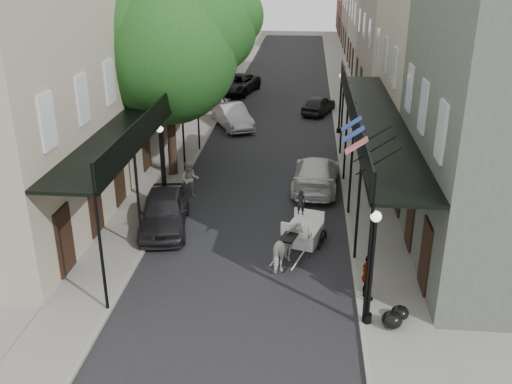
% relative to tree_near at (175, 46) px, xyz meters
% --- Properties ---
extents(ground, '(140.00, 140.00, 0.00)m').
position_rel_tree_near_xyz_m(ground, '(4.20, -10.18, -6.49)').
color(ground, gray).
rests_on(ground, ground).
extents(road, '(8.00, 90.00, 0.01)m').
position_rel_tree_near_xyz_m(road, '(4.20, 9.82, -6.48)').
color(road, black).
rests_on(road, ground).
extents(sidewalk_left, '(2.20, 90.00, 0.12)m').
position_rel_tree_near_xyz_m(sidewalk_left, '(-0.80, 9.82, -6.43)').
color(sidewalk_left, gray).
rests_on(sidewalk_left, ground).
extents(sidewalk_right, '(2.20, 90.00, 0.12)m').
position_rel_tree_near_xyz_m(sidewalk_right, '(9.20, 9.82, -6.43)').
color(sidewalk_right, gray).
rests_on(sidewalk_right, ground).
extents(building_row_left, '(5.00, 80.00, 10.50)m').
position_rel_tree_near_xyz_m(building_row_left, '(-4.40, 19.82, -1.24)').
color(building_row_left, '#A49983').
rests_on(building_row_left, ground).
extents(building_row_right, '(5.00, 80.00, 10.50)m').
position_rel_tree_near_xyz_m(building_row_right, '(12.80, 19.82, -1.24)').
color(building_row_right, gray).
rests_on(building_row_right, ground).
extents(gallery_left, '(2.20, 18.05, 4.88)m').
position_rel_tree_near_xyz_m(gallery_left, '(-0.59, -3.20, -2.44)').
color(gallery_left, black).
rests_on(gallery_left, sidewalk_left).
extents(gallery_right, '(2.20, 18.05, 4.88)m').
position_rel_tree_near_xyz_m(gallery_right, '(8.99, -3.20, -2.44)').
color(gallery_right, black).
rests_on(gallery_right, sidewalk_right).
extents(tree_near, '(7.31, 6.80, 9.63)m').
position_rel_tree_near_xyz_m(tree_near, '(0.00, 0.00, 0.00)').
color(tree_near, '#382619').
rests_on(tree_near, sidewalk_left).
extents(tree_far, '(6.45, 6.00, 8.61)m').
position_rel_tree_near_xyz_m(tree_far, '(-0.05, 14.00, -0.65)').
color(tree_far, '#382619').
rests_on(tree_far, sidewalk_left).
extents(lamppost_right_near, '(0.32, 0.32, 3.71)m').
position_rel_tree_near_xyz_m(lamppost_right_near, '(8.30, -12.18, -4.44)').
color(lamppost_right_near, black).
rests_on(lamppost_right_near, sidewalk_right).
extents(lamppost_left, '(0.32, 0.32, 3.71)m').
position_rel_tree_near_xyz_m(lamppost_left, '(0.10, -4.18, -4.44)').
color(lamppost_left, black).
rests_on(lamppost_left, sidewalk_left).
extents(lamppost_right_far, '(0.32, 0.32, 3.71)m').
position_rel_tree_near_xyz_m(lamppost_right_far, '(8.30, 7.82, -4.44)').
color(lamppost_right_far, black).
rests_on(lamppost_right_far, sidewalk_right).
extents(horse, '(1.25, 1.88, 1.46)m').
position_rel_tree_near_xyz_m(horse, '(5.74, -8.79, -5.76)').
color(horse, silver).
rests_on(horse, ground).
extents(carriage, '(1.89, 2.41, 2.44)m').
position_rel_tree_near_xyz_m(carriage, '(6.39, -6.60, -5.54)').
color(carriage, black).
rests_on(carriage, ground).
extents(pedestrian_walking, '(0.93, 0.77, 1.74)m').
position_rel_tree_near_xyz_m(pedestrian_walking, '(0.99, -2.83, -5.62)').
color(pedestrian_walking, '#A5A59C').
rests_on(pedestrian_walking, ground).
extents(pedestrian_sidewalk_left, '(1.39, 1.20, 1.87)m').
position_rel_tree_near_xyz_m(pedestrian_sidewalk_left, '(-0.00, 12.15, -5.43)').
color(pedestrian_sidewalk_left, gray).
rests_on(pedestrian_sidewalk_left, sidewalk_left).
extents(pedestrian_sidewalk_right, '(0.57, 1.00, 1.60)m').
position_rel_tree_near_xyz_m(pedestrian_sidewalk_right, '(8.40, -10.89, -5.57)').
color(pedestrian_sidewalk_right, gray).
rests_on(pedestrian_sidewalk_right, sidewalk_right).
extents(car_left_near, '(2.54, 4.85, 1.57)m').
position_rel_tree_near_xyz_m(car_left_near, '(0.60, -6.18, -5.70)').
color(car_left_near, black).
rests_on(car_left_near, ground).
extents(car_left_mid, '(3.37, 4.84, 1.51)m').
position_rel_tree_near_xyz_m(car_left_mid, '(1.49, 8.78, -5.73)').
color(car_left_mid, '#A7A7AC').
rests_on(car_left_mid, ground).
extents(car_left_far, '(3.64, 5.77, 1.49)m').
position_rel_tree_near_xyz_m(car_left_far, '(0.61, 18.71, -5.75)').
color(car_left_far, black).
rests_on(car_left_far, ground).
extents(car_right_near, '(2.41, 5.23, 1.48)m').
position_rel_tree_near_xyz_m(car_right_near, '(6.80, -1.18, -5.75)').
color(car_right_near, silver).
rests_on(car_right_near, ground).
extents(car_right_far, '(2.75, 4.11, 1.30)m').
position_rel_tree_near_xyz_m(car_right_far, '(7.09, 12.81, -5.84)').
color(car_right_far, black).
rests_on(car_right_far, ground).
extents(trash_bags, '(0.89, 1.04, 0.53)m').
position_rel_tree_near_xyz_m(trash_bags, '(9.13, -12.20, -6.12)').
color(trash_bags, black).
rests_on(trash_bags, sidewalk_right).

